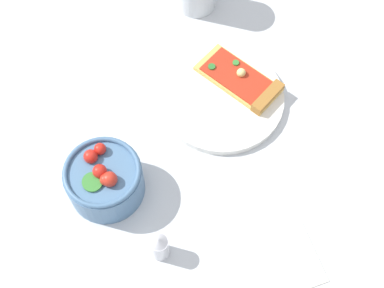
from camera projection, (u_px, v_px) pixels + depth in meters
name	position (u px, v px, depth m)	size (l,w,h in m)	color
ground_plane	(231.00, 115.00, 0.96)	(2.40, 2.40, 0.00)	silver
plate	(222.00, 98.00, 0.97)	(0.23, 0.23, 0.01)	white
pizza_slice_main	(244.00, 82.00, 0.97)	(0.16, 0.17, 0.02)	#E5B256
salad_bowl	(105.00, 179.00, 0.86)	(0.13, 0.13, 0.09)	#4C7299
paper_napkin	(274.00, 264.00, 0.83)	(0.10, 0.14, 0.00)	silver
pepper_shaker	(160.00, 246.00, 0.81)	(0.03, 0.03, 0.07)	silver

